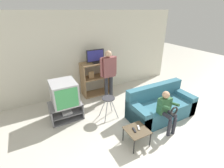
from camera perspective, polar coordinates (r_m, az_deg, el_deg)
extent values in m
plane|color=beige|center=(3.43, 17.78, -26.31)|extent=(18.00, 18.00, 0.00)
cube|color=silver|center=(5.35, -7.94, 10.37)|extent=(6.40, 0.06, 2.60)
cube|color=slate|center=(4.56, -15.60, -11.08)|extent=(0.80, 0.59, 0.02)
cube|color=slate|center=(4.45, -15.88, -9.14)|extent=(0.77, 0.59, 0.02)
cube|color=slate|center=(4.34, -16.22, -6.63)|extent=(0.80, 0.59, 0.02)
cube|color=slate|center=(4.41, -20.79, -9.98)|extent=(0.03, 0.59, 0.43)
cube|color=slate|center=(4.51, -11.17, -7.80)|extent=(0.03, 0.59, 0.43)
cube|color=silver|center=(4.38, -15.70, -9.26)|extent=(0.24, 0.28, 0.05)
cube|color=#B2B2B7|center=(4.20, -16.56, -3.01)|extent=(0.60, 0.66, 0.59)
cube|color=#3FA559|center=(3.91, -15.46, -5.05)|extent=(0.52, 0.01, 0.51)
cube|color=#9E7A51|center=(5.21, -10.21, 1.00)|extent=(0.03, 0.46, 1.09)
cube|color=#9E7A51|center=(5.49, -1.84, 2.69)|extent=(0.03, 0.46, 1.09)
cube|color=#9E7A51|center=(5.56, -5.68, -3.16)|extent=(0.81, 0.46, 0.03)
cube|color=#9E7A51|center=(5.31, -5.94, 2.42)|extent=(0.81, 0.46, 0.03)
cube|color=#9E7A51|center=(5.15, -6.17, 7.30)|extent=(0.81, 0.46, 0.03)
cube|color=#9E7A4C|center=(5.16, -7.28, 3.14)|extent=(0.18, 0.04, 0.22)
cube|color=black|center=(5.13, -5.78, 7.65)|extent=(0.20, 0.20, 0.04)
cube|color=black|center=(5.07, -5.88, 9.91)|extent=(0.57, 0.04, 0.38)
cube|color=#333899|center=(5.05, -5.79, 9.85)|extent=(0.52, 0.01, 0.33)
cylinder|color=#99999E|center=(4.14, -2.03, -9.52)|extent=(0.18, 0.15, 0.57)
cylinder|color=#99999E|center=(4.23, 0.89, -8.67)|extent=(0.18, 0.15, 0.57)
cylinder|color=#99999E|center=(4.30, -3.29, -8.11)|extent=(0.18, 0.15, 0.57)
cylinder|color=#99999E|center=(4.39, -0.46, -7.33)|extent=(0.18, 0.15, 0.57)
cylinder|color=#333338|center=(4.11, -1.26, -5.02)|extent=(0.33, 0.33, 0.02)
cube|color=brown|center=(3.49, 8.76, -15.74)|extent=(0.45, 0.45, 0.02)
cylinder|color=black|center=(3.41, 7.76, -21.11)|extent=(0.02, 0.02, 0.35)
cylinder|color=black|center=(3.60, 13.28, -18.58)|extent=(0.02, 0.02, 0.35)
cylinder|color=black|center=(3.64, 3.93, -17.21)|extent=(0.02, 0.02, 0.35)
cylinder|color=black|center=(3.83, 9.26, -15.13)|extent=(0.02, 0.02, 0.35)
cube|color=#232328|center=(3.46, 7.84, -15.70)|extent=(0.07, 0.15, 0.02)
cube|color=silver|center=(3.53, 9.33, -14.88)|extent=(0.09, 0.15, 0.02)
cube|color=teal|center=(4.51, 16.82, -8.55)|extent=(1.74, 0.80, 0.42)
cube|color=teal|center=(4.50, 14.82, -2.46)|extent=(1.74, 0.20, 0.39)
cube|color=teal|center=(4.04, 8.98, -10.94)|extent=(0.22, 0.80, 0.54)
cube|color=teal|center=(5.00, 23.24, -5.35)|extent=(0.22, 0.80, 0.54)
cylinder|color=#2D2D33|center=(4.99, -2.01, -1.60)|extent=(0.11, 0.11, 0.78)
cylinder|color=#2D2D33|center=(5.06, -0.34, -1.21)|extent=(0.11, 0.11, 0.78)
cube|color=#8C4C4C|center=(4.76, -1.24, 6.02)|extent=(0.38, 0.20, 0.59)
cylinder|color=#8C4C4C|center=(4.67, -3.75, 5.75)|extent=(0.08, 0.08, 0.56)
cylinder|color=#8C4C4C|center=(4.86, 1.17, 6.59)|extent=(0.08, 0.08, 0.56)
sphere|color=#DBAD89|center=(4.65, -1.29, 10.56)|extent=(0.19, 0.19, 0.19)
cylinder|color=#2D2D38|center=(3.94, 19.47, -14.38)|extent=(0.08, 0.08, 0.42)
cylinder|color=#2D2D38|center=(4.04, 20.98, -13.60)|extent=(0.08, 0.08, 0.42)
cylinder|color=#2D2D38|center=(3.87, 18.40, -10.31)|extent=(0.09, 0.30, 0.09)
cylinder|color=#2D2D38|center=(3.97, 19.94, -9.62)|extent=(0.09, 0.30, 0.09)
cube|color=#33663D|center=(3.93, 17.91, -7.18)|extent=(0.30, 0.17, 0.38)
cylinder|color=#33663D|center=(3.73, 17.96, -7.63)|extent=(0.06, 0.31, 0.14)
cylinder|color=#33663D|center=(3.91, 20.77, -6.49)|extent=(0.06, 0.31, 0.14)
sphere|color=tan|center=(3.79, 18.45, -3.64)|extent=(0.17, 0.17, 0.17)
torus|color=black|center=(3.76, 21.00, -8.85)|extent=(0.21, 0.04, 0.21)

